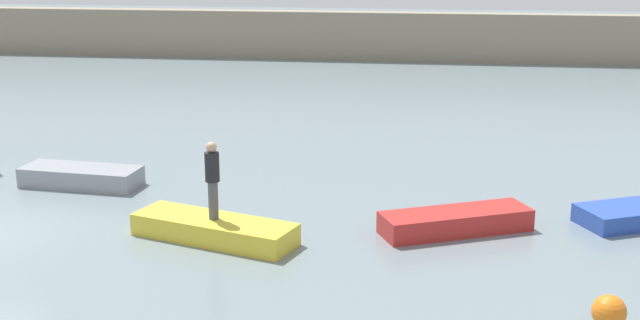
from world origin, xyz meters
TOP-DOWN VIEW (x-y plane):
  - embankment_wall at (0.00, 28.43)m, footprint 80.00×1.20m
  - rowboat_grey at (0.83, 4.03)m, footprint 3.29×1.43m
  - rowboat_yellow at (5.45, 0.47)m, footprint 3.93×2.26m
  - rowboat_red at (10.79, 1.72)m, footprint 3.59×2.41m
  - person_dark_shirt at (5.45, 0.47)m, footprint 0.32×0.32m
  - mooring_buoy at (13.32, -2.81)m, footprint 0.60×0.60m

SIDE VIEW (x-z plane):
  - rowboat_yellow at x=5.45m, z-range 0.00..0.49m
  - rowboat_red at x=10.79m, z-range 0.00..0.50m
  - rowboat_grey at x=0.83m, z-range 0.00..0.51m
  - mooring_buoy at x=13.32m, z-range 0.00..0.60m
  - embankment_wall at x=0.00m, z-range 0.00..2.55m
  - person_dark_shirt at x=5.45m, z-range 0.59..2.36m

